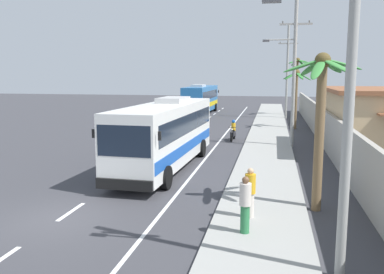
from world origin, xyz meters
The scene contains 15 objects.
ground_plane centered at (0.00, 0.00, 0.00)m, with size 160.00×160.00×0.00m, color #3A3A3F.
sidewalk_kerb centered at (6.80, 10.00, 0.07)m, with size 3.20×90.00×0.14m, color #999993.
lane_markings centered at (2.10, 14.35, 0.00)m, with size 3.42×71.00×0.01m.
boundary_wall centered at (10.60, 14.00, 1.25)m, with size 0.24×60.00×2.50m, color #9E998E.
coach_bus_foreground centered at (1.61, 8.31, 1.91)m, with size 3.21×11.54×3.67m.
coach_bus_far_lane centered at (-1.74, 38.03, 1.90)m, with size 3.03×11.28×3.66m.
motorcycle_beside_bus centered at (4.21, 18.13, 0.63)m, with size 0.56×1.96×1.54m.
pedestrian_near_kerb centered at (6.36, -0.40, 1.07)m, with size 0.36×0.36×1.77m.
pedestrian_midwalk centered at (6.43, 1.02, 1.03)m, with size 0.36×0.36×1.71m.
utility_pole_nearest centered at (8.75, -2.54, 4.95)m, with size 2.96×0.24×9.41m.
utility_pole_mid centered at (8.33, 15.85, 5.21)m, with size 3.15×0.24×9.89m.
utility_pole_far centered at (8.50, 34.24, 5.24)m, with size 2.11×0.24×10.16m.
palm_nearest centered at (9.75, 37.61, 5.01)m, with size 2.79×2.44×6.78m.
palm_second centered at (9.09, 25.60, 3.95)m, with size 2.61×2.66×5.31m.
palm_third centered at (8.77, 2.66, 3.88)m, with size 2.75×2.48×5.70m.
Camera 1 is at (7.10, -12.57, 4.97)m, focal length 38.70 mm.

